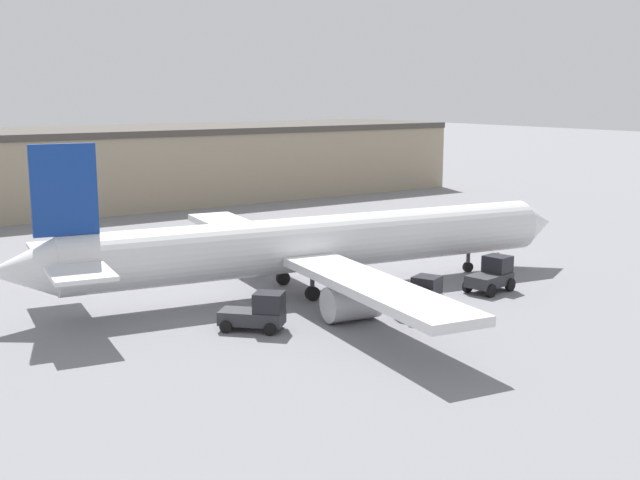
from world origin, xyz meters
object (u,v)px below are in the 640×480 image
at_px(airplane, 307,245).
at_px(pushback_tug, 258,313).
at_px(belt_loader_truck, 422,297).
at_px(ground_crew_worker, 498,264).
at_px(baggage_tug, 492,275).

xyz_separation_m(airplane, pushback_tug, (-6.91, -5.62, -2.03)).
bearing_deg(belt_loader_truck, ground_crew_worker, -1.69).
relative_size(belt_loader_truck, pushback_tug, 1.00).
bearing_deg(belt_loader_truck, baggage_tug, -11.01).
distance_m(baggage_tug, belt_loader_truck, 7.56).
bearing_deg(belt_loader_truck, pushback_tug, 141.02).
height_order(ground_crew_worker, baggage_tug, baggage_tug).
relative_size(ground_crew_worker, baggage_tug, 0.51).
relative_size(baggage_tug, belt_loader_truck, 0.96).
bearing_deg(baggage_tug, pushback_tug, 166.21).
bearing_deg(ground_crew_worker, baggage_tug, -106.38).
bearing_deg(airplane, baggage_tug, -25.89).
distance_m(ground_crew_worker, baggage_tug, 4.25).
bearing_deg(pushback_tug, baggage_tug, 42.19).
xyz_separation_m(ground_crew_worker, pushback_tug, (-20.08, -1.63, 0.05)).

